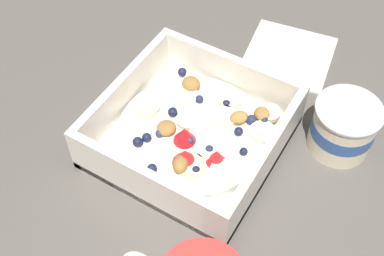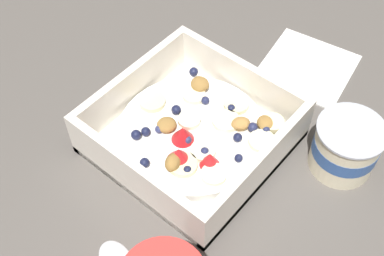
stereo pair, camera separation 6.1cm
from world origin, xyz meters
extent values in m
plane|color=#56514C|center=(0.00, 0.00, 0.00)|extent=(2.40, 2.40, 0.00)
cube|color=white|center=(-0.02, -0.02, 0.01)|extent=(0.21, 0.21, 0.01)
cube|color=white|center=(-0.02, -0.12, 0.03)|extent=(0.21, 0.01, 0.07)
cube|color=white|center=(-0.02, 0.08, 0.03)|extent=(0.21, 0.01, 0.07)
cube|color=white|center=(-0.12, -0.02, 0.03)|extent=(0.01, 0.19, 0.07)
cube|color=white|center=(0.08, -0.02, 0.03)|extent=(0.01, 0.19, 0.07)
cylinder|color=white|center=(-0.02, -0.02, 0.02)|extent=(0.19, 0.19, 0.01)
cylinder|color=#F4EAB7|center=(-0.06, 0.06, 0.03)|extent=(0.04, 0.04, 0.01)
cylinder|color=#F7EFC6|center=(0.02, 0.04, 0.03)|extent=(0.03, 0.03, 0.01)
cylinder|color=beige|center=(-0.08, 0.00, 0.03)|extent=(0.05, 0.05, 0.01)
cylinder|color=#F7EFC6|center=(-0.05, 0.01, 0.03)|extent=(0.05, 0.05, 0.01)
cylinder|color=#F7EFC6|center=(-0.06, -0.05, 0.03)|extent=(0.04, 0.04, 0.01)
cylinder|color=beige|center=(-0.09, 0.05, 0.03)|extent=(0.03, 0.03, 0.01)
cylinder|color=beige|center=(-0.02, -0.08, 0.03)|extent=(0.05, 0.05, 0.01)
cylinder|color=beige|center=(0.03, 0.01, 0.03)|extent=(0.04, 0.04, 0.01)
cylinder|color=#F7EFC6|center=(0.00, 0.01, 0.03)|extent=(0.03, 0.03, 0.01)
cylinder|color=#F7EFC6|center=(-0.03, -0.03, 0.03)|extent=(0.03, 0.03, 0.01)
cone|color=red|center=(0.01, 0.03, 0.04)|extent=(0.03, 0.03, 0.02)
cone|color=red|center=(0.03, 0.00, 0.04)|extent=(0.04, 0.04, 0.02)
cone|color=red|center=(0.00, -0.02, 0.04)|extent=(0.04, 0.04, 0.02)
sphere|color=#23284C|center=(-0.07, 0.05, 0.03)|extent=(0.01, 0.01, 0.01)
sphere|color=navy|center=(0.00, -0.01, 0.03)|extent=(0.01, 0.01, 0.01)
sphere|color=#191E3D|center=(0.06, -0.03, 0.03)|extent=(0.01, 0.01, 0.01)
sphere|color=#191E3D|center=(-0.04, 0.03, 0.03)|extent=(0.01, 0.01, 0.01)
sphere|color=#191E3D|center=(0.03, -0.06, 0.03)|extent=(0.01, 0.01, 0.01)
sphere|color=#23284C|center=(0.00, 0.02, 0.03)|extent=(0.01, 0.01, 0.01)
sphere|color=#191E3D|center=(-0.02, 0.05, 0.03)|extent=(0.01, 0.01, 0.01)
sphere|color=#191E3D|center=(0.03, 0.02, 0.03)|extent=(0.01, 0.01, 0.01)
sphere|color=#23284C|center=(-0.06, 0.04, 0.03)|extent=(0.01, 0.01, 0.01)
sphere|color=#191E3D|center=(0.02, -0.06, 0.03)|extent=(0.01, 0.01, 0.01)
sphere|color=navy|center=(0.01, -0.05, 0.03)|extent=(0.01, 0.01, 0.01)
sphere|color=#191E3D|center=(-0.09, -0.08, 0.03)|extent=(0.01, 0.01, 0.01)
sphere|color=#23284C|center=(-0.06, -0.03, 0.03)|extent=(0.01, 0.01, 0.01)
sphere|color=#23284C|center=(-0.08, -0.05, 0.03)|extent=(0.01, 0.01, 0.01)
sphere|color=#191E3D|center=(-0.07, 0.00, 0.03)|extent=(0.01, 0.01, 0.01)
sphere|color=#191E3D|center=(-0.03, -0.05, 0.03)|extent=(0.01, 0.01, 0.01)
ellipsoid|color=olive|center=(0.00, -0.04, 0.03)|extent=(0.03, 0.03, 0.01)
ellipsoid|color=olive|center=(0.04, 0.00, 0.03)|extent=(0.03, 0.03, 0.02)
ellipsoid|color=olive|center=(-0.08, -0.05, 0.03)|extent=(0.03, 0.03, 0.02)
ellipsoid|color=olive|center=(-0.08, 0.05, 0.03)|extent=(0.03, 0.03, 0.01)
ellipsoid|color=#AD7F42|center=(-0.06, 0.03, 0.03)|extent=(0.03, 0.03, 0.02)
cylinder|color=beige|center=(-0.11, 0.14, 0.03)|extent=(0.08, 0.08, 0.07)
cylinder|color=#2D5193|center=(-0.11, 0.14, 0.04)|extent=(0.08, 0.08, 0.02)
cylinder|color=#B7BCC6|center=(-0.11, 0.14, 0.07)|extent=(0.08, 0.08, 0.00)
cube|color=white|center=(-0.23, 0.02, 0.00)|extent=(0.14, 0.14, 0.01)
camera|label=1|loc=(0.31, 0.18, 0.51)|focal=47.01mm
camera|label=2|loc=(0.27, 0.23, 0.51)|focal=47.01mm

